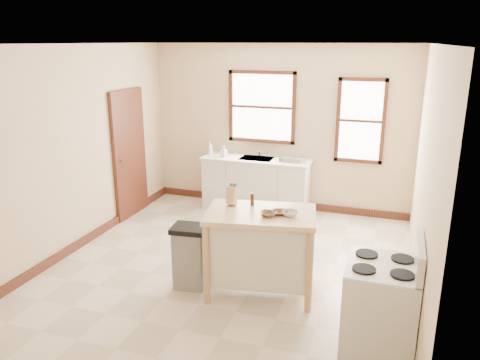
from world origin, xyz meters
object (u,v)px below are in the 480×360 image
object	(u,v)px
dish_rack	(292,159)
kitchen_island	(260,253)
bowl_c	(290,213)
bowl_a	(268,214)
gas_stove	(381,294)
bowl_b	(280,213)
trash_bin	(190,257)
soap_bottle_a	(210,148)
knife_block	(232,197)
pepper_grinder	(252,199)
soap_bottle_b	(224,151)

from	to	relation	value
dish_rack	kitchen_island	xyz separation A→B (m)	(0.24, -2.62, -0.47)
dish_rack	bowl_c	size ratio (longest dim) A/B	2.19
bowl_a	gas_stove	xyz separation A→B (m)	(1.25, -0.56, -0.44)
bowl_b	trash_bin	world-z (taller)	bowl_b
soap_bottle_a	bowl_a	size ratio (longest dim) A/B	1.25
knife_block	bowl_c	xyz separation A→B (m)	(0.72, -0.13, -0.07)
pepper_grinder	bowl_b	world-z (taller)	pepper_grinder
soap_bottle_a	bowl_c	world-z (taller)	soap_bottle_a
soap_bottle_b	bowl_a	world-z (taller)	soap_bottle_b
knife_block	bowl_a	world-z (taller)	knife_block
kitchen_island	bowl_c	world-z (taller)	bowl_c
bowl_a	bowl_b	bearing A→B (deg)	39.10
soap_bottle_a	trash_bin	world-z (taller)	soap_bottle_a
kitchen_island	bowl_a	size ratio (longest dim) A/B	6.73
pepper_grinder	trash_bin	bearing A→B (deg)	-154.79
bowl_b	bowl_c	distance (m)	0.12
dish_rack	pepper_grinder	bearing A→B (deg)	-104.30
soap_bottle_b	dish_rack	world-z (taller)	soap_bottle_b
soap_bottle_a	gas_stove	world-z (taller)	gas_stove
soap_bottle_a	knife_block	xyz separation A→B (m)	(1.32, -2.54, 0.06)
soap_bottle_b	kitchen_island	bearing A→B (deg)	-43.38
soap_bottle_b	dish_rack	size ratio (longest dim) A/B	0.48
soap_bottle_a	bowl_b	xyz separation A→B (m)	(1.93, -2.67, -0.02)
dish_rack	pepper_grinder	xyz separation A→B (m)	(0.08, -2.44, 0.10)
trash_bin	gas_stove	size ratio (longest dim) A/B	0.67
dish_rack	gas_stove	distance (m)	3.66
bowl_a	soap_bottle_b	bearing A→B (deg)	119.62
bowl_b	gas_stove	distance (m)	1.38
pepper_grinder	bowl_b	distance (m)	0.42
pepper_grinder	bowl_a	size ratio (longest dim) A/B	0.83
pepper_grinder	bowl_b	xyz separation A→B (m)	(0.37, -0.18, -0.05)
soap_bottle_b	knife_block	xyz separation A→B (m)	(1.04, -2.48, 0.08)
dish_rack	bowl_b	world-z (taller)	bowl_b
dish_rack	bowl_a	size ratio (longest dim) A/B	2.14
bowl_a	trash_bin	bearing A→B (deg)	-177.05
soap_bottle_b	bowl_a	size ratio (longest dim) A/B	1.02
soap_bottle_a	knife_block	bearing A→B (deg)	-43.25
soap_bottle_a	kitchen_island	distance (m)	3.22
kitchen_island	pepper_grinder	size ratio (longest dim) A/B	8.12
knife_block	bowl_c	size ratio (longest dim) A/B	1.13
dish_rack	pepper_grinder	world-z (taller)	pepper_grinder
pepper_grinder	gas_stove	distance (m)	1.79
bowl_c	gas_stove	bearing A→B (deg)	-31.95
bowl_a	bowl_c	distance (m)	0.24
bowl_c	gas_stove	distance (m)	1.29
kitchen_island	bowl_c	xyz separation A→B (m)	(0.33, -0.01, 0.53)
soap_bottle_a	pepper_grinder	bearing A→B (deg)	-38.79
bowl_c	trash_bin	distance (m)	1.33
soap_bottle_a	bowl_b	size ratio (longest dim) A/B	1.31
dish_rack	bowl_c	xyz separation A→B (m)	(0.57, -2.63, 0.06)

